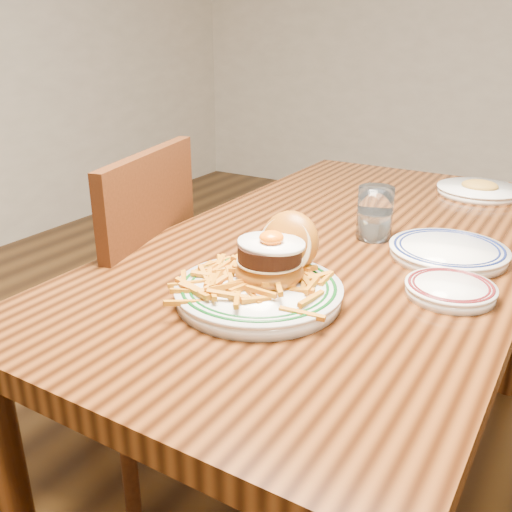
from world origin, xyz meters
The scene contains 8 objects.
floor centered at (0.00, 0.00, 0.00)m, with size 6.00×6.00×0.00m, color black.
table centered at (0.00, 0.00, 0.66)m, with size 0.85×1.60×0.75m.
chair_left centered at (-0.55, -0.25, 0.51)m, with size 0.54×0.54×0.96m.
main_plate centered at (-0.01, -0.38, 0.79)m, with size 0.32×0.33×0.15m.
side_plate centered at (0.29, -0.19, 0.77)m, with size 0.17×0.17×0.03m.
rear_plate centered at (0.24, 0.01, 0.77)m, with size 0.26×0.26×0.03m.
water_glass centered at (0.05, 0.05, 0.81)m, with size 0.09×0.09×0.13m.
far_plate centered at (0.19, 0.59, 0.77)m, with size 0.25×0.25×0.05m.
Camera 1 is at (0.49, -1.23, 1.23)m, focal length 40.00 mm.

